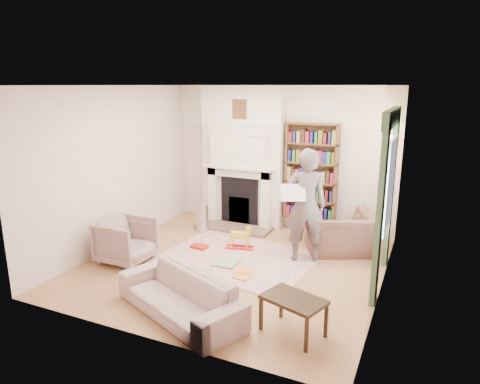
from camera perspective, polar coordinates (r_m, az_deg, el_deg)
The scene contains 25 objects.
floor at distance 6.96m, azimuth -0.86°, elevation -9.68°, with size 4.50×4.50×0.00m, color #8D6038.
ceiling at distance 6.37m, azimuth -0.96°, elevation 14.03°, with size 4.50×4.50×0.00m, color white.
wall_back at distance 8.58m, azimuth 5.54°, elevation 4.60°, with size 4.50×4.50×0.00m, color beige.
wall_front at distance 4.66m, azimuth -12.82°, elevation -3.86°, with size 4.50×4.50×0.00m, color beige.
wall_left at distance 7.74m, azimuth -16.17°, elevation 3.06°, with size 4.50×4.50×0.00m, color beige.
wall_right at distance 5.95m, azimuth 19.10°, elevation -0.39°, with size 4.50×4.50×0.00m, color beige.
fireplace at distance 8.66m, azimuth 0.40°, elevation 4.67°, with size 1.70×0.58×2.80m.
bookcase at distance 8.31m, azimuth 9.46°, elevation 2.58°, with size 1.00×0.24×1.85m, color brown.
window at distance 6.33m, azimuth 19.37°, elevation 0.90°, with size 0.02×0.90×1.30m, color silver.
curtain_left at distance 5.72m, azimuth 18.14°, elevation -2.97°, with size 0.07×0.32×2.40m, color #354E32.
curtain_right at distance 7.06m, azimuth 19.47°, elevation 0.13°, with size 0.07×0.32×2.40m, color #354E32.
pelmet at distance 6.20m, azimuth 19.65°, elevation 9.34°, with size 0.09×1.70×0.24m, color #354E32.
wall_sconce at distance 7.35m, azimuth 18.89°, elevation 6.26°, with size 0.20×0.24×0.24m, color gold, non-canonical shape.
rug at distance 7.20m, azimuth -0.42°, elevation -8.79°, with size 2.45×1.89×0.01m, color beige.
armchair_reading at distance 7.54m, azimuth 13.11°, elevation -5.24°, with size 1.09×0.96×0.71m, color #53342C.
armchair_left at distance 7.19m, azimuth -14.94°, elevation -6.32°, with size 0.76×0.78×0.71m, color gray.
sofa at distance 5.53m, azimuth -8.04°, elevation -13.39°, with size 1.85×0.72×0.54m, color #C0B09E.
man_reading at distance 6.91m, azimuth 8.71°, elevation -1.83°, with size 0.68×0.45×1.86m, color #554644.
newspaper at distance 6.70m, azimuth 7.09°, elevation -0.09°, with size 0.39×0.02×0.27m, color silver.
coffee_table at distance 5.16m, azimuth 7.10°, elevation -16.04°, with size 0.70×0.45×0.45m, color #312111, non-canonical shape.
paraffin_heater at distance 8.41m, azimuth -5.07°, elevation -3.48°, with size 0.24×0.24×0.55m, color #B9BCC1.
rocking_horse at distance 7.52m, azimuth -0.08°, elevation -6.11°, with size 0.48×0.19×0.42m, color gold, non-canonical shape.
board_game at distance 6.97m, azimuth -1.89°, elevation -9.42°, with size 0.36×0.36×0.03m, color #E9EB52.
game_box_lid at distance 7.63m, azimuth -5.43°, elevation -7.26°, with size 0.28×0.19×0.05m, color #AB1913.
comic_annuals at distance 6.52m, azimuth -0.77°, elevation -11.20°, with size 0.55×0.76×0.02m.
Camera 1 is at (2.72, -5.76, 2.81)m, focal length 32.00 mm.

